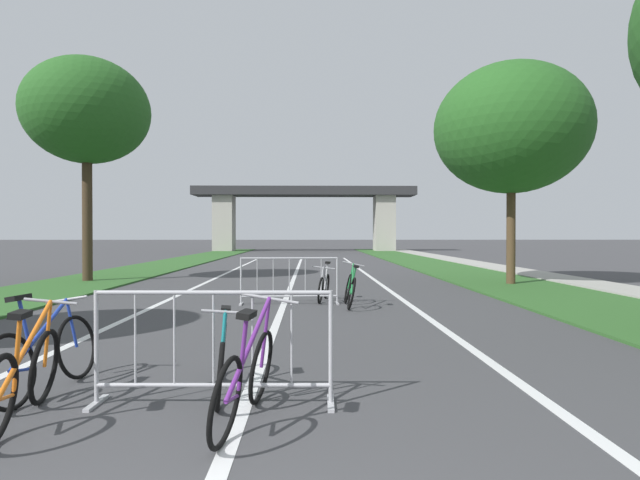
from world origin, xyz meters
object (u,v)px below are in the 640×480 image
Objects in this scene: crowd_barrier_nearest at (213,348)px; bicycle_blue_2 at (46,354)px; bicycle_purple_3 at (246,377)px; tree_right_cypress_far at (511,129)px; bicycle_silver_5 at (324,286)px; tree_left_pine_far at (87,112)px; bicycle_green_1 at (350,289)px; bicycle_orange_0 at (24,377)px; bicycle_teal_4 at (222,358)px; crowd_barrier_second at (289,281)px.

bicycle_blue_2 is at bearing 167.57° from crowd_barrier_nearest.
tree_right_cypress_far is at bearing 69.17° from bicycle_purple_3.
bicycle_purple_3 reaches higher than bicycle_silver_5.
tree_left_pine_far is 13.57m from tree_right_cypress_far.
tree_right_cypress_far is 3.07× the size of crowd_barrier_nearest.
bicycle_green_1 is (-5.32, -4.69, -4.43)m from tree_right_cypress_far.
tree_left_pine_far is at bearing 127.19° from bicycle_purple_3.
tree_right_cypress_far is at bearing 44.53° from bicycle_orange_0.
bicycle_green_1 is at bearing 55.83° from bicycle_orange_0.
bicycle_purple_3 is (6.79, -12.82, -5.19)m from tree_left_pine_far.
crowd_barrier_nearest is at bearing -122.51° from tree_right_cypress_far.
bicycle_orange_0 is 0.98× the size of bicycle_blue_2.
bicycle_green_1 is at bearing -138.56° from tree_right_cypress_far.
tree_right_cypress_far reaches higher than bicycle_blue_2.
bicycle_teal_4 is at bearing 90.09° from bicycle_silver_5.
bicycle_silver_5 is at bearing 80.74° from crowd_barrier_nearest.
bicycle_silver_5 is at bearing 34.49° from crowd_barrier_second.
bicycle_purple_3 is (-0.05, -7.31, -0.13)m from crowd_barrier_second.
crowd_barrier_second is 6.47m from bicycle_teal_4.
bicycle_teal_4 is at bearing 7.34° from bicycle_blue_2.
bicycle_green_1 reaches higher than bicycle_silver_5.
bicycle_blue_2 is 1.73m from bicycle_teal_4.
tree_left_pine_far is at bearing 141.17° from crowd_barrier_second.
crowd_barrier_nearest is 0.40m from bicycle_teal_4.
bicycle_blue_2 is at bearing -108.27° from crowd_barrier_second.
bicycle_purple_3 is at bearing -53.38° from crowd_barrier_nearest.
crowd_barrier_second is 1.30× the size of bicycle_blue_2.
crowd_barrier_second is 1.33× the size of bicycle_teal_4.
bicycle_teal_4 is at bearing 87.93° from crowd_barrier_nearest.
bicycle_orange_0 is at bearing -172.01° from bicycle_purple_3.
bicycle_teal_4 is at bearing -61.69° from tree_left_pine_far.
crowd_barrier_second reaches higher than bicycle_orange_0.
crowd_barrier_nearest reaches higher than bicycle_orange_0.
bicycle_silver_5 is at bearing 75.13° from bicycle_blue_2.
tree_left_pine_far is 11.37m from bicycle_green_1.
bicycle_purple_3 is at bearing 93.60° from bicycle_silver_5.
crowd_barrier_second reaches higher than bicycle_silver_5.
bicycle_purple_3 reaches higher than bicycle_blue_2.
bicycle_silver_5 is at bearing -147.70° from tree_right_cypress_far.
bicycle_blue_2 is at bearing 77.06° from bicycle_silver_5.
bicycle_green_1 is 6.25m from bicycle_teal_4.
tree_left_pine_far is 4.67× the size of bicycle_silver_5.
bicycle_silver_5 is (0.84, 7.85, -0.04)m from bicycle_purple_3.
crowd_barrier_nearest is 1.31× the size of bicycle_purple_3.
crowd_barrier_nearest is at bearing 90.46° from bicycle_silver_5.
bicycle_green_1 is 6.99m from bicycle_purple_3.
crowd_barrier_nearest is (-7.05, -11.07, -4.29)m from tree_right_cypress_far.
bicycle_green_1 is at bearing 67.84° from bicycle_blue_2.
bicycle_purple_3 is 1.01× the size of bicycle_teal_4.
tree_left_pine_far is 14.65m from bicycle_orange_0.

